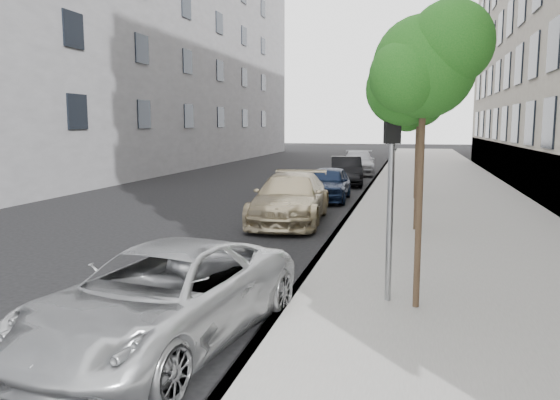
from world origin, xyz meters
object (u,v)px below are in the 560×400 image
at_px(minivan, 163,297).
at_px(sedan_black, 346,171).
at_px(sedan_rear, 358,163).
at_px(tree_mid, 420,102).
at_px(suv, 290,198).
at_px(tree_near, 426,66).
at_px(signal_pole, 391,182).
at_px(sedan_blue, 328,183).
at_px(tree_far, 419,95).

xyz_separation_m(minivan, sedan_black, (0.00, 20.37, 0.03)).
bearing_deg(sedan_rear, tree_mid, -83.57).
bearing_deg(suv, tree_near, -67.38).
bearing_deg(signal_pole, sedan_rear, 82.61).
xyz_separation_m(signal_pole, minivan, (-2.86, -2.20, -1.39)).
distance_m(suv, sedan_black, 10.87).
bearing_deg(signal_pole, suv, 99.81).
bearing_deg(minivan, sedan_rear, 98.80).
bearing_deg(signal_pole, tree_mid, 71.59).
bearing_deg(sedan_blue, sedan_rear, 87.92).
height_order(signal_pole, sedan_black, signal_pole).
distance_m(tree_near, sedan_blue, 13.41).
height_order(signal_pole, suv, signal_pole).
bearing_deg(sedan_rear, tree_far, -77.77).
height_order(tree_far, signal_pole, tree_far).
distance_m(minivan, sedan_black, 20.37).
bearing_deg(sedan_black, minivan, -98.61).
xyz_separation_m(sedan_blue, sedan_rear, (-0.00, 11.71, 0.03)).
bearing_deg(tree_far, minivan, -102.53).
relative_size(tree_mid, sedan_black, 1.01).
bearing_deg(sedan_blue, signal_pole, -79.06).
bearing_deg(sedan_blue, sedan_black, 87.92).
xyz_separation_m(tree_mid, sedan_rear, (-3.33, 17.82, -2.84)).
bearing_deg(suv, signal_pole, -69.64).
bearing_deg(sedan_black, sedan_blue, -98.61).
height_order(tree_far, sedan_black, tree_far).
relative_size(signal_pole, sedan_blue, 0.78).
distance_m(tree_mid, tree_far, 6.52).
height_order(suv, sedan_blue, suv).
distance_m(signal_pole, sedan_blue, 12.78).
distance_m(sedan_blue, sedan_black, 5.79).
bearing_deg(minivan, signal_pole, 46.30).
distance_m(minivan, sedan_rear, 26.29).
distance_m(tree_mid, sedan_blue, 7.53).
relative_size(suv, sedan_blue, 1.29).
distance_m(tree_far, signal_pole, 12.93).
bearing_deg(sedan_black, tree_mid, -82.99).
distance_m(tree_mid, suv, 4.77).
relative_size(sedan_blue, sedan_rear, 0.81).
xyz_separation_m(tree_mid, suv, (-3.72, 1.04, -2.81)).
xyz_separation_m(signal_pole, suv, (-3.25, 7.31, -1.32)).
bearing_deg(signal_pole, sedan_black, 84.79).
xyz_separation_m(tree_mid, minivan, (-3.33, -8.47, -2.88)).
bearing_deg(sedan_black, tree_far, -66.98).
distance_m(suv, sedan_blue, 5.09).
bearing_deg(minivan, sedan_blue, 98.80).
bearing_deg(sedan_blue, tree_far, 4.63).
xyz_separation_m(tree_mid, sedan_blue, (-3.33, 6.11, -2.88)).
bearing_deg(tree_near, sedan_black, 100.25).
height_order(minivan, sedan_black, sedan_black).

